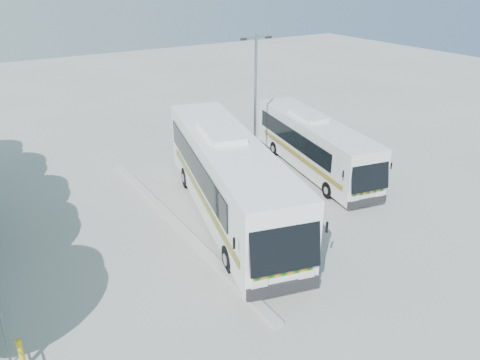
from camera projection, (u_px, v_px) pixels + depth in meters
ground at (241, 230)px, 21.12m from camera, size 100.00×100.00×0.00m
kerb_divider at (176, 223)px, 21.52m from camera, size 0.40×16.00×0.15m
coach_main at (228, 176)px, 21.44m from camera, size 5.92×13.75×3.75m
coach_adjacent at (314, 144)px, 26.57m from camera, size 4.18×11.02×3.00m
lamppost at (255, 97)px, 26.11m from camera, size 1.86×0.30×7.60m
bollard at (21, 354)px, 13.59m from camera, size 0.16×0.16×1.10m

